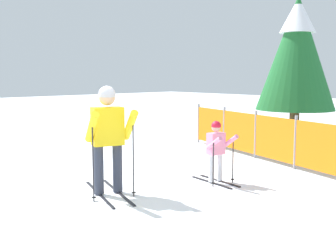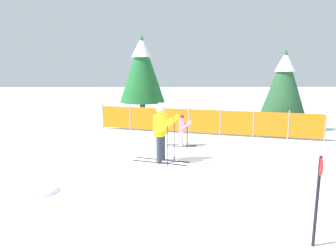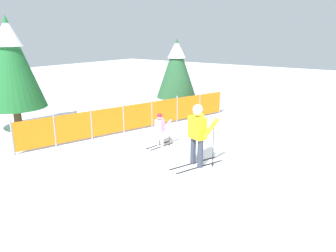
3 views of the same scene
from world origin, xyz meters
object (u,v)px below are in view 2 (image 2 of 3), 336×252
skier_child (182,128)px  trail_marker (318,192)px  conifer_far (142,68)px  skier_adult (162,127)px  conifer_near (284,82)px  safety_fence (204,121)px

skier_child → trail_marker: 6.71m
conifer_far → skier_child: bearing=-72.6°
skier_adult → conifer_near: 6.71m
conifer_far → safety_fence: bearing=-53.6°
skier_adult → trail_marker: size_ratio=1.17×
conifer_far → trail_marker: 12.69m
conifer_far → trail_marker: size_ratio=2.84×
skier_adult → safety_fence: 4.13m
conifer_far → conifer_near: (6.12, -3.22, -0.52)m
skier_adult → skier_child: (0.71, 1.86, -0.40)m
skier_child → trail_marker: size_ratio=0.75×
skier_adult → safety_fence: skier_adult is taller
skier_child → safety_fence: (1.01, 1.86, -0.10)m
safety_fence → conifer_far: 5.11m
skier_adult → safety_fence: size_ratio=0.20×
skier_child → conifer_far: conifer_far is taller
skier_adult → conifer_far: conifer_far is taller
safety_fence → trail_marker: (0.77, -8.32, 0.37)m
trail_marker → skier_adult: bearing=118.4°
safety_fence → conifer_near: (3.36, 0.53, 1.57)m
conifer_near → trail_marker: (-2.59, -8.85, -1.20)m
skier_adult → conifer_near: (5.08, 4.25, 1.07)m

